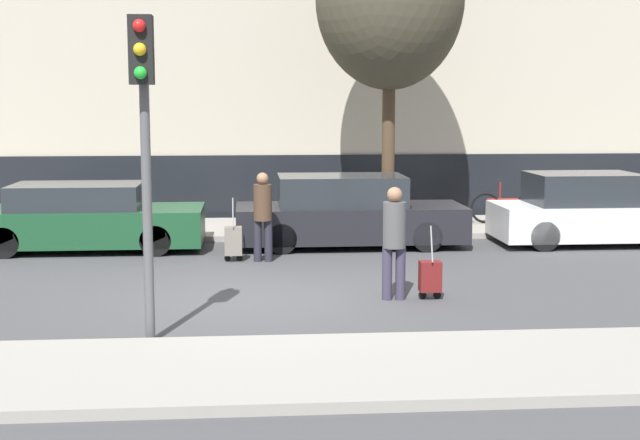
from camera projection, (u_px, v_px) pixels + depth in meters
The scene contains 12 objects.
ground_plane at pixel (255, 299), 13.36m from camera, with size 80.00×80.00×0.00m, color #424244.
sidewalk_near at pixel (258, 371), 9.65m from camera, with size 28.00×2.50×0.12m.
sidewalk_far at pixel (252, 229), 20.27m from camera, with size 28.00×3.00×0.12m.
parked_car_0 at pixel (85, 219), 17.68m from camera, with size 4.57×1.84×1.33m.
parked_car_1 at pixel (348, 214), 18.12m from camera, with size 4.62×1.78×1.45m.
parked_car_2 at pixel (587, 211), 18.39m from camera, with size 3.90×1.74×1.48m.
pedestrian_left at pixel (263, 211), 16.38m from camera, with size 0.35×0.34×1.65m.
trolley_left at pixel (233, 241), 16.47m from camera, with size 0.34×0.29×1.19m.
pedestrian_right at pixel (394, 236), 13.23m from camera, with size 0.35×0.34×1.70m.
trolley_right at pixel (430, 277), 13.34m from camera, with size 0.34×0.29×1.12m.
traffic_light at pixel (144, 114), 10.55m from camera, with size 0.28×0.47×3.95m.
parked_bicycle at pixel (508, 207), 20.71m from camera, with size 1.77×0.06×0.96m.
Camera 1 is at (-0.09, -13.12, 2.98)m, focal length 50.00 mm.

